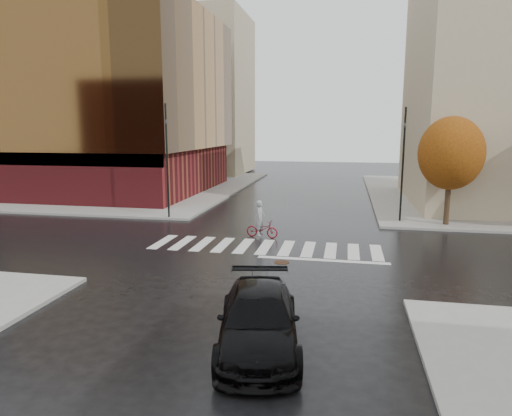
{
  "coord_description": "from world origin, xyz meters",
  "views": [
    {
      "loc": [
        3.9,
        -21.58,
        5.97
      ],
      "look_at": [
        -0.46,
        0.48,
        2.0
      ],
      "focal_mm": 32.0,
      "sensor_mm": 36.0,
      "label": 1
    }
  ],
  "objects_px": {
    "cyclist": "(261,225)",
    "traffic_light_nw": "(167,153)",
    "traffic_light_ne": "(403,157)",
    "sedan": "(259,320)",
    "fire_hydrant": "(161,202)"
  },
  "relations": [
    {
      "from": "traffic_light_nw",
      "to": "traffic_light_ne",
      "type": "height_order",
      "value": "traffic_light_nw"
    },
    {
      "from": "cyclist",
      "to": "traffic_light_ne",
      "type": "relative_size",
      "value": 0.29
    },
    {
      "from": "cyclist",
      "to": "traffic_light_ne",
      "type": "height_order",
      "value": "traffic_light_ne"
    },
    {
      "from": "cyclist",
      "to": "traffic_light_nw",
      "type": "relative_size",
      "value": 0.28
    },
    {
      "from": "fire_hydrant",
      "to": "sedan",
      "type": "bearing_deg",
      "value": -60.64
    },
    {
      "from": "sedan",
      "to": "traffic_light_nw",
      "type": "distance_m",
      "value": 19.03
    },
    {
      "from": "sedan",
      "to": "traffic_light_ne",
      "type": "distance_m",
      "value": 19.14
    },
    {
      "from": "sedan",
      "to": "fire_hydrant",
      "type": "relative_size",
      "value": 8.07
    },
    {
      "from": "traffic_light_ne",
      "to": "fire_hydrant",
      "type": "height_order",
      "value": "traffic_light_ne"
    },
    {
      "from": "traffic_light_nw",
      "to": "fire_hydrant",
      "type": "relative_size",
      "value": 11.09
    },
    {
      "from": "sedan",
      "to": "cyclist",
      "type": "relative_size",
      "value": 2.59
    },
    {
      "from": "cyclist",
      "to": "sedan",
      "type": "bearing_deg",
      "value": -160.09
    },
    {
      "from": "sedan",
      "to": "fire_hydrant",
      "type": "distance_m",
      "value": 22.95
    },
    {
      "from": "cyclist",
      "to": "traffic_light_nw",
      "type": "distance_m",
      "value": 8.69
    },
    {
      "from": "sedan",
      "to": "traffic_light_ne",
      "type": "height_order",
      "value": "traffic_light_ne"
    }
  ]
}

